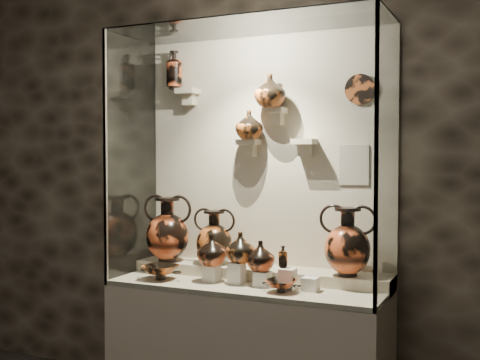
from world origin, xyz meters
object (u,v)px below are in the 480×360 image
jug_b (241,247)px  lekythos_small (283,255)px  jug_c (261,256)px  amphora_left (168,229)px  ovoid_vase_b (270,91)px  amphora_right (348,241)px  lekythos_tall (174,68)px  kylix_left (161,271)px  amphora_mid (214,237)px  jug_a (212,250)px  ovoid_vase_a (249,125)px  kylix_right (282,284)px

jug_b → lekythos_small: (0.28, 0.00, -0.03)m
jug_c → lekythos_small: 0.14m
jug_b → amphora_left: bearing=177.6°
jug_c → lekythos_small: size_ratio=1.24×
ovoid_vase_b → amphora_right: bearing=-8.3°
amphora_left → lekythos_small: bearing=-18.9°
amphora_left → jug_c: size_ratio=2.41×
jug_b → jug_c: size_ratio=1.03×
jug_b → lekythos_tall: size_ratio=0.63×
kylix_left → lekythos_tall: size_ratio=0.95×
amphora_mid → jug_a: 0.23m
jug_b → jug_a: bearing=-162.5°
jug_a → lekythos_tall: (-0.43, 0.29, 1.19)m
amphora_right → lekythos_small: size_ratio=2.81×
amphora_left → ovoid_vase_a: size_ratio=2.34×
kylix_left → lekythos_small: bearing=3.1°
kylix_left → lekythos_tall: (-0.11, 0.36, 1.33)m
jug_c → ovoid_vase_b: (-0.03, 0.23, 1.01)m
jug_c → ovoid_vase_a: bearing=141.3°
lekythos_small → ovoid_vase_a: bearing=119.7°
amphora_left → amphora_mid: bearing=-3.8°
amphora_left → ovoid_vase_a: bearing=-0.7°
ovoid_vase_a → kylix_left: bearing=-163.7°
kylix_right → lekythos_tall: (-0.93, 0.38, 1.34)m
amphora_right → kylix_right: 0.48m
kylix_right → lekythos_tall: size_ratio=0.76×
jug_b → ovoid_vase_a: 0.80m
jug_a → jug_c: jug_a is taller
kylix_right → ovoid_vase_a: bearing=143.6°
amphora_mid → ovoid_vase_b: ovoid_vase_b is taller
jug_c → lekythos_tall: 1.44m
kylix_right → lekythos_tall: 1.67m
amphora_mid → kylix_right: (0.58, -0.30, -0.20)m
kylix_right → kylix_left: bearing=-173.0°
amphora_left → lekythos_tall: size_ratio=1.48×
amphora_mid → jug_b: size_ratio=1.92×
amphora_mid → jug_b: bearing=-31.3°
kylix_left → lekythos_tall: lekythos_tall is taller
lekythos_tall → jug_a: bearing=-38.5°
kylix_left → ovoid_vase_b: size_ratio=1.35×
amphora_mid → ovoid_vase_b: (0.37, 0.04, 0.94)m
jug_c → lekythos_tall: bearing=174.6°
jug_a → jug_b: 0.19m
ovoid_vase_b → jug_b: bearing=-115.7°
jug_b → ovoid_vase_b: (0.10, 0.23, 0.97)m
amphora_left → kylix_left: size_ratio=1.56×
amphora_right → ovoid_vase_a: bearing=-163.1°
amphora_mid → jug_a: bearing=-64.3°
kylix_left → ovoid_vase_a: (0.46, 0.33, 0.92)m
amphora_left → kylix_right: (0.92, -0.26, -0.24)m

